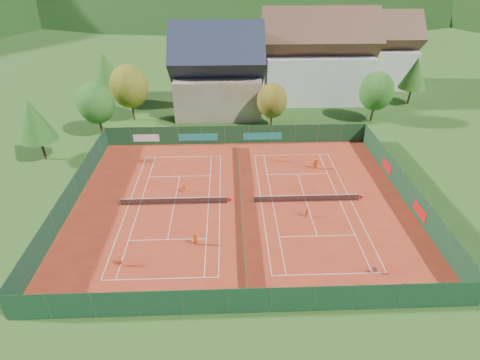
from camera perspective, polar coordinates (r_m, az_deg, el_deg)
The scene contains 35 objects.
ground at distance 45.38m, azimuth 0.09°, elevation -3.51°, with size 600.00×600.00×0.00m, color #264E18.
clay_pad at distance 45.37m, azimuth 0.09°, elevation -3.48°, with size 40.00×32.00×0.01m, color #9F2B17.
court_markings_left at distance 45.82m, azimuth -9.98°, elevation -3.63°, with size 11.03×23.83×0.00m.
court_markings_right at distance 46.31m, azimuth 10.05°, elevation -3.21°, with size 11.03×23.83×0.00m.
tennis_net_left at distance 45.51m, azimuth -9.84°, elevation -3.12°, with size 13.30×0.10×1.02m.
tennis_net_right at distance 46.06m, azimuth 10.29°, elevation -2.70°, with size 13.30×0.10×1.02m.
court_divider at distance 45.08m, azimuth 0.09°, elevation -2.97°, with size 0.03×28.80×1.00m.
fence_north at distance 58.43m, azimuth -0.95°, elevation 6.89°, with size 40.00×0.10×3.00m.
fence_south at distance 32.56m, azimuth 1.20°, elevation -17.94°, with size 40.00×0.04×3.00m.
fence_west at distance 48.22m, azimuth -24.41°, elevation -2.23°, with size 0.04×32.00×3.00m.
fence_east at distance 49.42m, azimuth 23.95°, elevation -1.26°, with size 0.09×32.00×3.00m.
chalet at distance 69.71m, azimuth -3.42°, elevation 15.64°, with size 16.20×12.00×16.00m.
hotel_block_a at distance 77.25m, azimuth 11.55°, elevation 17.33°, with size 21.60×11.00×17.25m.
hotel_block_b at distance 88.93m, azimuth 19.62°, elevation 17.61°, with size 17.28×10.00×15.50m.
tree_west_front at distance 64.00m, azimuth -21.11°, elevation 10.85°, with size 5.72×5.72×8.69m.
tree_west_mid at distance 68.09m, azimuth -16.55°, elevation 13.51°, with size 6.44×6.44×9.78m.
tree_west_back at distance 76.90m, azimuth -19.84°, elevation 15.56°, with size 5.60×5.60×10.00m.
tree_center at distance 63.14m, azimuth 4.90°, elevation 11.96°, with size 5.01×5.01×7.60m.
tree_east_front at distance 69.19m, azimuth 20.09°, elevation 12.58°, with size 5.72×5.72×8.69m.
tree_east_mid at distance 80.02m, azimuth 25.13°, elevation 14.55°, with size 5.04×5.04×9.00m.
tree_west_side at distance 59.21m, azimuth -28.90°, elevation 7.99°, with size 5.04×5.04×9.00m.
tree_east_back at distance 83.90m, azimuth 17.88°, elevation 17.19°, with size 7.15×7.15×10.86m.
mountain_backdrop at distance 279.85m, azimuth 4.36°, elevation 18.52°, with size 820.00×530.00×242.00m.
ball_hopper at distance 38.41m, azimuth 19.82°, elevation -12.69°, with size 0.34×0.34×0.80m.
loose_ball_0 at distance 42.16m, azimuth -16.22°, elevation -8.20°, with size 0.07×0.07×0.07m, color #CCD833.
loose_ball_1 at distance 39.50m, azimuth 12.33°, elevation -10.77°, with size 0.07×0.07×0.07m, color #CCD833.
loose_ball_2 at distance 48.19m, azimuth 3.95°, elevation -1.15°, with size 0.07×0.07×0.07m, color #CCD833.
loose_ball_3 at distance 54.55m, azimuth -6.28°, elevation 3.02°, with size 0.07×0.07×0.07m, color #CCD833.
loose_ball_4 at distance 47.10m, azimuth 16.11°, elevation -3.40°, with size 0.07×0.07×0.07m, color #CCD833.
player_left_near at distance 38.69m, azimuth -17.84°, elevation -11.61°, with size 0.49×0.32×1.35m, color #D54E13.
player_left_mid at distance 39.30m, azimuth -6.87°, elevation -9.07°, with size 0.69×0.53×1.41m, color orange.
player_left_far at distance 47.41m, azimuth -8.61°, elevation -1.21°, with size 0.83×0.48×1.28m, color #DF4B13.
player_right_near at distance 43.44m, azimuth 10.13°, elevation -4.89°, with size 0.74×0.31×1.27m, color #D85013.
player_right_far_a at distance 53.90m, azimuth 5.72°, elevation 3.38°, with size 0.60×0.39×1.23m, color #F25B15.
player_right_far_b at distance 52.82m, azimuth 11.45°, elevation 2.43°, with size 1.46×0.46×1.57m, color orange.
Camera 1 is at (-1.40, -36.79, 26.52)m, focal length 28.00 mm.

